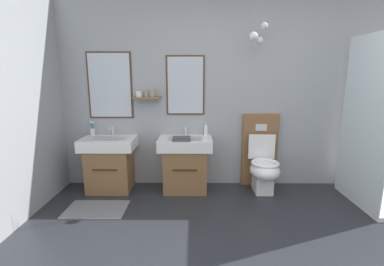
{
  "coord_description": "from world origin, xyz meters",
  "views": [
    {
      "loc": [
        -0.59,
        -1.68,
        1.5
      ],
      "look_at": [
        -0.62,
        1.75,
        0.78
      ],
      "focal_mm": 25.53,
      "sensor_mm": 36.0,
      "label": 1
    }
  ],
  "objects_px": {
    "vanity_sink_right": "(185,162)",
    "toothbrush_cup": "(93,131)",
    "soap_dispenser": "(206,130)",
    "folded_hand_towel": "(182,139)",
    "vanity_sink_left": "(110,162)",
    "toilet": "(262,162)"
  },
  "relations": [
    {
      "from": "toilet",
      "to": "toothbrush_cup",
      "type": "xyz_separation_m",
      "value": [
        -2.28,
        0.16,
        0.39
      ]
    },
    {
      "from": "vanity_sink_left",
      "to": "soap_dispenser",
      "type": "bearing_deg",
      "value": 7.83
    },
    {
      "from": "soap_dispenser",
      "to": "vanity_sink_left",
      "type": "bearing_deg",
      "value": -172.17
    },
    {
      "from": "vanity_sink_right",
      "to": "toilet",
      "type": "xyz_separation_m",
      "value": [
        1.01,
        0.0,
        -0.0
      ]
    },
    {
      "from": "soap_dispenser",
      "to": "vanity_sink_right",
      "type": "bearing_deg",
      "value": -147.48
    },
    {
      "from": "vanity_sink_left",
      "to": "toilet",
      "type": "height_order",
      "value": "toilet"
    },
    {
      "from": "vanity_sink_right",
      "to": "toothbrush_cup",
      "type": "bearing_deg",
      "value": 172.56
    },
    {
      "from": "vanity_sink_left",
      "to": "toilet",
      "type": "relative_size",
      "value": 0.71
    },
    {
      "from": "folded_hand_towel",
      "to": "vanity_sink_right",
      "type": "bearing_deg",
      "value": 74.45
    },
    {
      "from": "vanity_sink_left",
      "to": "vanity_sink_right",
      "type": "height_order",
      "value": "same"
    },
    {
      "from": "vanity_sink_left",
      "to": "toothbrush_cup",
      "type": "relative_size",
      "value": 3.58
    },
    {
      "from": "vanity_sink_left",
      "to": "vanity_sink_right",
      "type": "bearing_deg",
      "value": 0.0
    },
    {
      "from": "vanity_sink_left",
      "to": "soap_dispenser",
      "type": "distance_m",
      "value": 1.35
    },
    {
      "from": "vanity_sink_left",
      "to": "toilet",
      "type": "bearing_deg",
      "value": 0.12
    },
    {
      "from": "vanity_sink_left",
      "to": "soap_dispenser",
      "type": "xyz_separation_m",
      "value": [
        1.27,
        0.18,
        0.4
      ]
    },
    {
      "from": "vanity_sink_right",
      "to": "soap_dispenser",
      "type": "distance_m",
      "value": 0.52
    },
    {
      "from": "folded_hand_towel",
      "to": "vanity_sink_left",
      "type": "bearing_deg",
      "value": 171.46
    },
    {
      "from": "toilet",
      "to": "soap_dispenser",
      "type": "xyz_separation_m",
      "value": [
        -0.74,
        0.17,
        0.4
      ]
    },
    {
      "from": "vanity_sink_right",
      "to": "toothbrush_cup",
      "type": "relative_size",
      "value": 3.58
    },
    {
      "from": "soap_dispenser",
      "to": "toothbrush_cup",
      "type": "bearing_deg",
      "value": -179.62
    },
    {
      "from": "vanity_sink_right",
      "to": "soap_dispenser",
      "type": "height_order",
      "value": "soap_dispenser"
    },
    {
      "from": "vanity_sink_left",
      "to": "folded_hand_towel",
      "type": "xyz_separation_m",
      "value": [
        0.96,
        -0.14,
        0.35
      ]
    }
  ]
}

